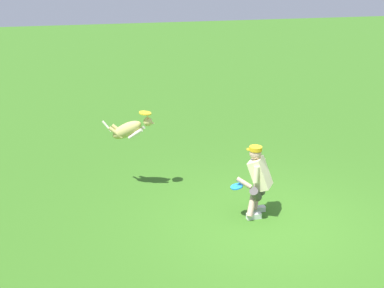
{
  "coord_description": "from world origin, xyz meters",
  "views": [
    {
      "loc": [
        3.16,
        7.03,
        4.28
      ],
      "look_at": [
        1.08,
        -1.25,
        1.15
      ],
      "focal_mm": 47.0,
      "sensor_mm": 36.0,
      "label": 1
    }
  ],
  "objects_px": {
    "person": "(258,179)",
    "frisbee_held": "(237,186)",
    "dog": "(129,129)",
    "frisbee_flying": "(145,113)"
  },
  "relations": [
    {
      "from": "person",
      "to": "frisbee_held",
      "type": "xyz_separation_m",
      "value": [
        0.39,
        0.01,
        -0.09
      ]
    },
    {
      "from": "dog",
      "to": "frisbee_flying",
      "type": "bearing_deg",
      "value": -3.2
    },
    {
      "from": "dog",
      "to": "frisbee_held",
      "type": "height_order",
      "value": "dog"
    },
    {
      "from": "dog",
      "to": "frisbee_flying",
      "type": "relative_size",
      "value": 4.24
    },
    {
      "from": "dog",
      "to": "frisbee_flying",
      "type": "distance_m",
      "value": 0.49
    },
    {
      "from": "frisbee_held",
      "to": "dog",
      "type": "bearing_deg",
      "value": -46.67
    },
    {
      "from": "dog",
      "to": "frisbee_flying",
      "type": "xyz_separation_m",
      "value": [
        -0.29,
        0.16,
        0.35
      ]
    },
    {
      "from": "person",
      "to": "dog",
      "type": "height_order",
      "value": "dog"
    },
    {
      "from": "frisbee_flying",
      "to": "frisbee_held",
      "type": "distance_m",
      "value": 2.25
    },
    {
      "from": "person",
      "to": "dog",
      "type": "bearing_deg",
      "value": -3.92
    }
  ]
}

